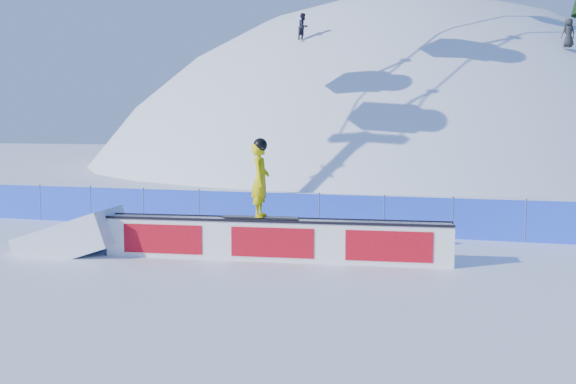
# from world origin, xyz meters

# --- Properties ---
(ground) EXTENTS (160.00, 160.00, 0.00)m
(ground) POSITION_xyz_m (0.00, 0.00, 0.00)
(ground) COLOR white
(ground) RESTS_ON ground
(snow_hill) EXTENTS (64.00, 64.00, 64.00)m
(snow_hill) POSITION_xyz_m (0.00, 42.00, -18.00)
(snow_hill) COLOR white
(snow_hill) RESTS_ON ground
(safety_fence) EXTENTS (22.05, 0.05, 1.30)m
(safety_fence) POSITION_xyz_m (0.00, 4.50, 0.60)
(safety_fence) COLOR blue
(safety_fence) RESTS_ON ground
(rail_box) EXTENTS (8.64, 1.44, 1.03)m
(rail_box) POSITION_xyz_m (0.81, 0.33, 0.51)
(rail_box) COLOR white
(rail_box) RESTS_ON ground
(snow_ramp) EXTENTS (2.79, 1.90, 1.65)m
(snow_ramp) POSITION_xyz_m (-4.55, -0.20, 0.00)
(snow_ramp) COLOR white
(snow_ramp) RESTS_ON ground
(snowboarder) EXTENTS (1.92, 0.72, 1.98)m
(snowboarder) POSITION_xyz_m (0.47, 0.30, 2.01)
(snowboarder) COLOR black
(snowboarder) RESTS_ON rail_box
(distant_skiers) EXTENTS (16.46, 11.30, 7.03)m
(distant_skiers) POSITION_xyz_m (1.87, 30.22, 11.45)
(distant_skiers) COLOR black
(distant_skiers) RESTS_ON ground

